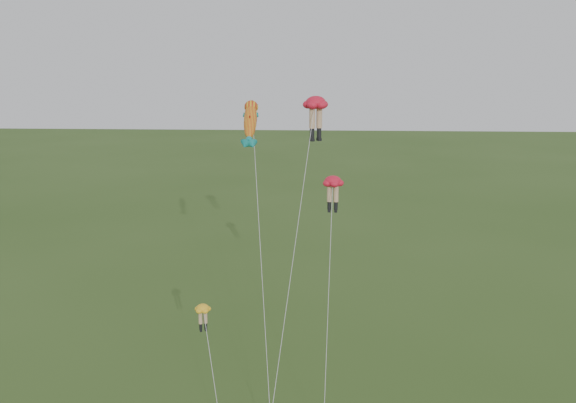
{
  "coord_description": "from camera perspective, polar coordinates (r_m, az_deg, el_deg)",
  "views": [
    {
      "loc": [
        2.54,
        -33.27,
        21.41
      ],
      "look_at": [
        0.51,
        6.0,
        12.32
      ],
      "focal_mm": 40.0,
      "sensor_mm": 36.0,
      "label": 1
    }
  ],
  "objects": [
    {
      "name": "legs_kite_red_high",
      "position": [
        41.69,
        2.45,
        8.23
      ],
      "size": [
        3.72,
        11.99,
        18.77
      ],
      "rotation": [
        0.0,
        0.0,
        0.5
      ],
      "color": "red",
      "rests_on": "ground"
    },
    {
      "name": "fish_kite",
      "position": [
        39.3,
        -3.35,
        7.13
      ],
      "size": [
        2.44,
        9.44,
        18.9
      ],
      "rotation": [
        0.79,
        0.0,
        0.02
      ],
      "color": "gold",
      "rests_on": "ground"
    },
    {
      "name": "legs_kite_yellow",
      "position": [
        36.82,
        -7.51,
        -10.11
      ],
      "size": [
        2.26,
        3.71,
        7.71
      ],
      "rotation": [
        0.0,
        0.0,
        0.37
      ],
      "color": "yellow",
      "rests_on": "ground"
    },
    {
      "name": "legs_kite_red_mid",
      "position": [
        39.82,
        4.0,
        1.2
      ],
      "size": [
        1.49,
        7.87,
        14.04
      ],
      "rotation": [
        0.0,
        0.0,
        -0.11
      ],
      "color": "red",
      "rests_on": "ground"
    }
  ]
}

